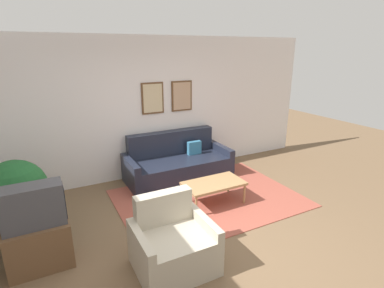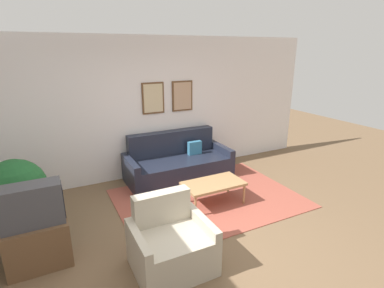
# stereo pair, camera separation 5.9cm
# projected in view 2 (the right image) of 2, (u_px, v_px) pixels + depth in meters

# --- Properties ---
(ground_plane) EXTENTS (16.00, 16.00, 0.00)m
(ground_plane) POSITION_uv_depth(u_px,v_px,m) (197.00, 248.00, 3.86)
(ground_plane) COLOR brown
(area_rug) EXTENTS (3.00, 2.19, 0.01)m
(area_rug) POSITION_uv_depth(u_px,v_px,m) (208.00, 198.00, 5.13)
(area_rug) COLOR #9E4C3D
(area_rug) RESTS_ON ground_plane
(wall_back) EXTENTS (8.00, 0.09, 2.70)m
(wall_back) POSITION_uv_depth(u_px,v_px,m) (134.00, 110.00, 5.67)
(wall_back) COLOR silver
(wall_back) RESTS_ON ground_plane
(couch) EXTENTS (2.04, 0.90, 0.89)m
(couch) POSITION_uv_depth(u_px,v_px,m) (178.00, 163.00, 5.91)
(couch) COLOR #1E2333
(couch) RESTS_ON ground_plane
(coffee_table) EXTENTS (0.98, 0.55, 0.39)m
(coffee_table) POSITION_uv_depth(u_px,v_px,m) (213.00, 185.00, 4.85)
(coffee_table) COLOR #A87F51
(coffee_table) RESTS_ON ground_plane
(tv_stand) EXTENTS (0.69, 0.40, 0.55)m
(tv_stand) POSITION_uv_depth(u_px,v_px,m) (39.00, 245.00, 3.48)
(tv_stand) COLOR brown
(tv_stand) RESTS_ON ground_plane
(tv) EXTENTS (0.65, 0.28, 0.49)m
(tv) POSITION_uv_depth(u_px,v_px,m) (32.00, 205.00, 3.32)
(tv) COLOR #424247
(tv) RESTS_ON tv_stand
(armchair) EXTENTS (0.88, 0.76, 0.84)m
(armchair) POSITION_uv_depth(u_px,v_px,m) (171.00, 245.00, 3.46)
(armchair) COLOR #B2A893
(armchair) RESTS_ON ground_plane
(potted_plant_tall) EXTENTS (0.77, 0.77, 1.15)m
(potted_plant_tall) POSITION_uv_depth(u_px,v_px,m) (15.00, 191.00, 3.77)
(potted_plant_tall) COLOR #935638
(potted_plant_tall) RESTS_ON ground_plane
(potted_plant_by_window) EXTENTS (0.41, 0.41, 0.67)m
(potted_plant_by_window) POSITION_uv_depth(u_px,v_px,m) (21.00, 202.00, 4.18)
(potted_plant_by_window) COLOR #383D42
(potted_plant_by_window) RESTS_ON ground_plane
(potted_plant_small) EXTENTS (0.62, 0.62, 0.95)m
(potted_plant_small) POSITION_uv_depth(u_px,v_px,m) (11.00, 186.00, 4.21)
(potted_plant_small) COLOR #383D42
(potted_plant_small) RESTS_ON ground_plane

